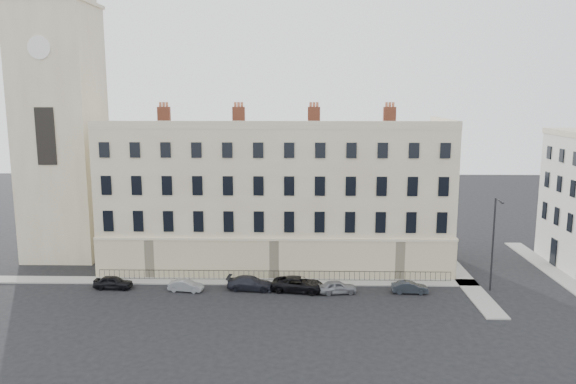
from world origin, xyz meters
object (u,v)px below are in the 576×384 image
at_px(car_c, 251,283).
at_px(car_d, 298,284).
at_px(car_a, 113,282).
at_px(streetlamp, 494,240).
at_px(car_f, 410,287).
at_px(car_b, 186,286).
at_px(car_e, 337,287).

height_order(car_c, car_d, car_d).
height_order(car_a, streetlamp, streetlamp).
bearing_deg(car_f, streetlamp, -82.33).
relative_size(car_b, streetlamp, 0.36).
bearing_deg(streetlamp, car_e, -175.60).
bearing_deg(car_b, car_a, 92.97).
height_order(car_b, car_e, car_e).
distance_m(car_c, car_e, 8.21).
distance_m(car_c, streetlamp, 23.11).
bearing_deg(car_e, streetlamp, -95.11).
height_order(car_d, car_f, car_d).
relative_size(car_d, car_f, 1.47).
bearing_deg(car_a, car_c, -87.63).
height_order(car_f, streetlamp, streetlamp).
bearing_deg(car_f, car_b, 91.80).
distance_m(car_b, car_d, 10.65).
height_order(car_a, car_d, car_d).
distance_m(car_a, car_c, 13.17).
bearing_deg(car_f, car_a, 90.69).
xyz_separation_m(car_a, car_b, (7.07, -0.56, -0.08)).
xyz_separation_m(car_b, streetlamp, (28.80, 0.73, 4.43)).
bearing_deg(streetlamp, car_c, -178.98).
xyz_separation_m(car_a, car_e, (21.34, -0.83, -0.01)).
xyz_separation_m(car_c, car_f, (14.93, -0.56, -0.10)).
xyz_separation_m(car_c, car_e, (8.17, -0.78, -0.04)).
bearing_deg(car_a, streetlamp, -87.14).
bearing_deg(car_f, car_e, 93.79).
distance_m(car_a, car_e, 21.36).
xyz_separation_m(car_c, car_d, (4.55, -0.28, 0.04)).
height_order(car_d, streetlamp, streetlamp).
height_order(car_b, car_d, car_d).
distance_m(car_e, streetlamp, 15.21).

